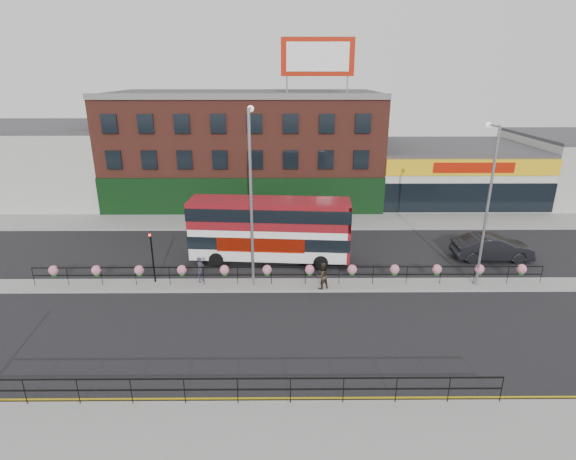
{
  "coord_description": "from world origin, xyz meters",
  "views": [
    {
      "loc": [
        -0.19,
        -24.04,
        12.06
      ],
      "look_at": [
        0.0,
        3.0,
        2.5
      ],
      "focal_mm": 28.0,
      "sensor_mm": 36.0,
      "label": 1
    }
  ],
  "objects_px": {
    "double_decker_bus": "(270,224)",
    "pedestrian_b": "(322,276)",
    "car": "(492,248)",
    "lamp_column_east": "(488,193)",
    "pedestrian_a": "(200,269)",
    "lamp_column_west": "(251,184)"
  },
  "relations": [
    {
      "from": "car",
      "to": "pedestrian_b",
      "type": "height_order",
      "value": "pedestrian_b"
    },
    {
      "from": "car",
      "to": "lamp_column_east",
      "type": "xyz_separation_m",
      "value": [
        -2.68,
        -3.9,
        4.8
      ]
    },
    {
      "from": "pedestrian_b",
      "to": "lamp_column_west",
      "type": "distance_m",
      "value": 6.62
    },
    {
      "from": "pedestrian_a",
      "to": "pedestrian_b",
      "type": "distance_m",
      "value": 7.26
    },
    {
      "from": "lamp_column_west",
      "to": "lamp_column_east",
      "type": "relative_size",
      "value": 1.09
    },
    {
      "from": "lamp_column_east",
      "to": "car",
      "type": "bearing_deg",
      "value": 55.46
    },
    {
      "from": "car",
      "to": "lamp_column_west",
      "type": "xyz_separation_m",
      "value": [
        -15.86,
        -3.82,
        5.32
      ]
    },
    {
      "from": "double_decker_bus",
      "to": "car",
      "type": "xyz_separation_m",
      "value": [
        14.95,
        0.15,
        -1.76
      ]
    },
    {
      "from": "lamp_column_east",
      "to": "lamp_column_west",
      "type": "bearing_deg",
      "value": 179.68
    },
    {
      "from": "pedestrian_b",
      "to": "lamp_column_west",
      "type": "height_order",
      "value": "lamp_column_west"
    },
    {
      "from": "lamp_column_west",
      "to": "lamp_column_east",
      "type": "bearing_deg",
      "value": -0.32
    },
    {
      "from": "car",
      "to": "lamp_column_east",
      "type": "relative_size",
      "value": 0.56
    },
    {
      "from": "pedestrian_b",
      "to": "lamp_column_east",
      "type": "height_order",
      "value": "lamp_column_east"
    },
    {
      "from": "double_decker_bus",
      "to": "pedestrian_b",
      "type": "distance_m",
      "value": 5.64
    },
    {
      "from": "double_decker_bus",
      "to": "pedestrian_a",
      "type": "distance_m",
      "value": 5.6
    },
    {
      "from": "pedestrian_b",
      "to": "pedestrian_a",
      "type": "bearing_deg",
      "value": -32.31
    },
    {
      "from": "lamp_column_west",
      "to": "double_decker_bus",
      "type": "bearing_deg",
      "value": 76.06
    },
    {
      "from": "lamp_column_west",
      "to": "lamp_column_east",
      "type": "height_order",
      "value": "lamp_column_west"
    },
    {
      "from": "pedestrian_a",
      "to": "pedestrian_b",
      "type": "height_order",
      "value": "pedestrian_b"
    },
    {
      "from": "pedestrian_a",
      "to": "lamp_column_west",
      "type": "bearing_deg",
      "value": -72.2
    },
    {
      "from": "double_decker_bus",
      "to": "pedestrian_a",
      "type": "bearing_deg",
      "value": -140.01
    },
    {
      "from": "pedestrian_b",
      "to": "lamp_column_west",
      "type": "xyz_separation_m",
      "value": [
        -4.01,
        0.73,
        5.22
      ]
    }
  ]
}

